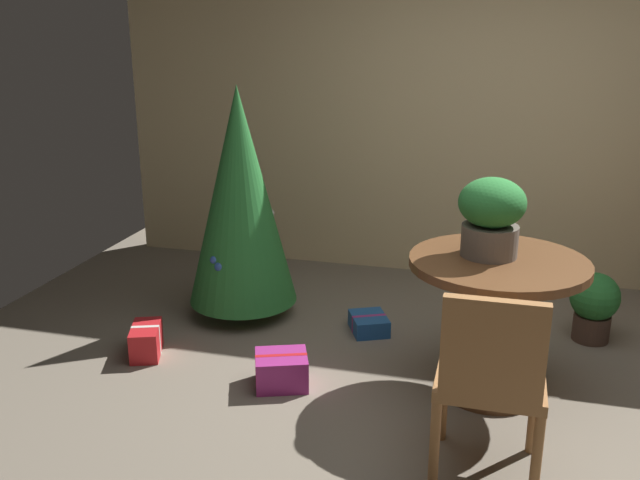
# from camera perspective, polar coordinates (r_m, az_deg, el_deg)

# --- Properties ---
(ground_plane) EXTENTS (6.60, 6.60, 0.00)m
(ground_plane) POSITION_cam_1_polar(r_m,az_deg,el_deg) (3.71, 12.58, -14.27)
(ground_plane) COLOR #756B5B
(back_wall_panel) EXTENTS (6.00, 0.10, 2.60)m
(back_wall_panel) POSITION_cam_1_polar(r_m,az_deg,el_deg) (5.41, 14.73, 10.28)
(back_wall_panel) COLOR beige
(back_wall_panel) RESTS_ON ground_plane
(round_dining_table) EXTENTS (0.93, 0.93, 0.76)m
(round_dining_table) POSITION_cam_1_polar(r_m,az_deg,el_deg) (3.79, 14.22, -5.08)
(round_dining_table) COLOR brown
(round_dining_table) RESTS_ON ground_plane
(flower_vase) EXTENTS (0.35, 0.35, 0.42)m
(flower_vase) POSITION_cam_1_polar(r_m,az_deg,el_deg) (3.68, 13.97, 2.08)
(flower_vase) COLOR #665B51
(flower_vase) RESTS_ON round_dining_table
(wooden_chair_near) EXTENTS (0.46, 0.44, 0.90)m
(wooden_chair_near) POSITION_cam_1_polar(r_m,az_deg,el_deg) (3.04, 13.84, -10.78)
(wooden_chair_near) COLOR #9E6B3D
(wooden_chair_near) RESTS_ON ground_plane
(holiday_tree) EXTENTS (0.73, 0.73, 1.56)m
(holiday_tree) POSITION_cam_1_polar(r_m,az_deg,el_deg) (4.59, -6.57, 3.56)
(holiday_tree) COLOR brown
(holiday_tree) RESTS_ON ground_plane
(gift_box_red) EXTENTS (0.26, 0.33, 0.19)m
(gift_box_red) POSITION_cam_1_polar(r_m,az_deg,el_deg) (4.35, -14.08, -8.01)
(gift_box_red) COLOR red
(gift_box_red) RESTS_ON ground_plane
(gift_box_blue) EXTENTS (0.31, 0.34, 0.11)m
(gift_box_blue) POSITION_cam_1_polar(r_m,az_deg,el_deg) (4.55, 4.04, -6.86)
(gift_box_blue) COLOR #1E569E
(gift_box_blue) RESTS_ON ground_plane
(gift_box_purple) EXTENTS (0.35, 0.33, 0.18)m
(gift_box_purple) POSITION_cam_1_polar(r_m,az_deg,el_deg) (3.90, -3.18, -10.61)
(gift_box_purple) COLOR #9E287A
(gift_box_purple) RESTS_ON ground_plane
(potted_plant) EXTENTS (0.30, 0.30, 0.44)m
(potted_plant) POSITION_cam_1_polar(r_m,az_deg,el_deg) (4.67, 21.58, -4.90)
(potted_plant) COLOR #4C382D
(potted_plant) RESTS_ON ground_plane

